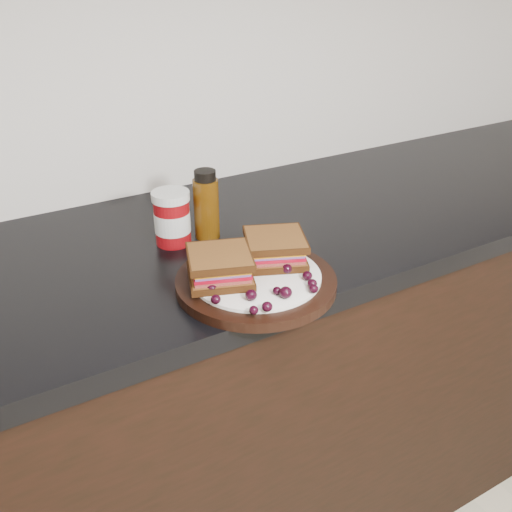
{
  "coord_description": "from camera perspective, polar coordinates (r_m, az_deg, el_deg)",
  "views": [
    {
      "loc": [
        -0.34,
        0.76,
        1.42
      ],
      "look_at": [
        0.09,
        1.49,
        0.96
      ],
      "focal_mm": 40.0,
      "sensor_mm": 36.0,
      "label": 1
    }
  ],
  "objects": [
    {
      "name": "grape_3",
      "position": [
        0.88,
        1.12,
        -5.09
      ],
      "size": [
        0.02,
        0.02,
        0.02
      ],
      "primitive_type": "ellipsoid",
      "color": "black",
      "rests_on": "plate"
    },
    {
      "name": "grape_2",
      "position": [
        0.88,
        -0.23,
        -5.44
      ],
      "size": [
        0.02,
        0.02,
        0.01
      ],
      "primitive_type": "ellipsoid",
      "color": "black",
      "rests_on": "plate"
    },
    {
      "name": "grape_11",
      "position": [
        1.03,
        2.54,
        0.03
      ],
      "size": [
        0.02,
        0.02,
        0.02
      ],
      "primitive_type": "ellipsoid",
      "color": "black",
      "rests_on": "plate"
    },
    {
      "name": "grape_19",
      "position": [
        0.96,
        -4.77,
        -2.3
      ],
      "size": [
        0.02,
        0.02,
        0.02
      ],
      "primitive_type": "ellipsoid",
      "color": "black",
      "rests_on": "plate"
    },
    {
      "name": "grape_18",
      "position": [
        0.96,
        -4.57,
        -2.15
      ],
      "size": [
        0.02,
        0.02,
        0.02
      ],
      "primitive_type": "ellipsoid",
      "color": "black",
      "rests_on": "plate"
    },
    {
      "name": "oil_bottle",
      "position": [
        1.14,
        -5.0,
        5.16
      ],
      "size": [
        0.06,
        0.06,
        0.14
      ],
      "primitive_type": "cylinder",
      "rotation": [
        0.0,
        0.0,
        0.18
      ],
      "color": "#4B2B07",
      "rests_on": "countertop"
    },
    {
      "name": "grape_1",
      "position": [
        0.91,
        -0.49,
        -3.92
      ],
      "size": [
        0.02,
        0.02,
        0.02
      ],
      "primitive_type": "ellipsoid",
      "color": "black",
      "rests_on": "plate"
    },
    {
      "name": "grape_16",
      "position": [
        0.93,
        -4.45,
        -3.26
      ],
      "size": [
        0.02,
        0.02,
        0.02
      ],
      "primitive_type": "ellipsoid",
      "color": "black",
      "rests_on": "plate"
    },
    {
      "name": "grape_7",
      "position": [
        0.95,
        5.64,
        -2.76
      ],
      "size": [
        0.02,
        0.02,
        0.02
      ],
      "primitive_type": "ellipsoid",
      "color": "black",
      "rests_on": "plate"
    },
    {
      "name": "sandwich_right",
      "position": [
        1.02,
        1.93,
        0.76
      ],
      "size": [
        0.14,
        0.14,
        0.05
      ],
      "primitive_type": null,
      "rotation": [
        0.0,
        0.0,
        -0.4
      ],
      "color": "brown",
      "rests_on": "plate"
    },
    {
      "name": "grape_14",
      "position": [
        0.98,
        -5.06,
        -1.63
      ],
      "size": [
        0.01,
        0.01,
        0.01
      ],
      "primitive_type": "ellipsoid",
      "color": "black",
      "rests_on": "plate"
    },
    {
      "name": "grape_0",
      "position": [
        0.9,
        -4.05,
        -4.35
      ],
      "size": [
        0.02,
        0.02,
        0.02
      ],
      "primitive_type": "ellipsoid",
      "color": "black",
      "rests_on": "plate"
    },
    {
      "name": "grape_8",
      "position": [
        0.97,
        5.15,
        -1.98
      ],
      "size": [
        0.02,
        0.02,
        0.02
      ],
      "primitive_type": "ellipsoid",
      "color": "black",
      "rests_on": "plate"
    },
    {
      "name": "countertop",
      "position": [
        1.14,
        -9.17,
        -0.31
      ],
      "size": [
        3.98,
        0.6,
        0.04
      ],
      "primitive_type": "cube",
      "color": "black",
      "rests_on": "base_cabinets"
    },
    {
      "name": "grape_10",
      "position": [
        1.02,
        4.08,
        -0.16
      ],
      "size": [
        0.02,
        0.02,
        0.02
      ],
      "primitive_type": "ellipsoid",
      "color": "black",
      "rests_on": "plate"
    },
    {
      "name": "condiment_jar",
      "position": [
        1.13,
        -8.39,
        3.79
      ],
      "size": [
        0.08,
        0.08,
        0.11
      ],
      "primitive_type": "cylinder",
      "rotation": [
        0.0,
        0.0,
        0.07
      ],
      "color": "maroon",
      "rests_on": "countertop"
    },
    {
      "name": "grape_17",
      "position": [
        1.0,
        -3.79,
        -0.8
      ],
      "size": [
        0.02,
        0.02,
        0.02
      ],
      "primitive_type": "ellipsoid",
      "color": "black",
      "rests_on": "plate"
    },
    {
      "name": "grape_15",
      "position": [
        0.95,
        -3.26,
        -2.39
      ],
      "size": [
        0.02,
        0.02,
        0.02
      ],
      "primitive_type": "ellipsoid",
      "color": "black",
      "rests_on": "plate"
    },
    {
      "name": "grape_4",
      "position": [
        0.92,
        2.99,
        -3.66
      ],
      "size": [
        0.02,
        0.02,
        0.02
      ],
      "primitive_type": "ellipsoid",
      "color": "black",
      "rests_on": "plate"
    },
    {
      "name": "grape_5",
      "position": [
        0.93,
        2.11,
        -3.49
      ],
      "size": [
        0.01,
        0.01,
        0.01
      ],
      "primitive_type": "ellipsoid",
      "color": "black",
      "rests_on": "plate"
    },
    {
      "name": "grape_12",
      "position": [
        1.03,
        2.04,
        0.27
      ],
      "size": [
        0.02,
        0.02,
        0.02
      ],
      "primitive_type": "ellipsoid",
      "color": "black",
      "rests_on": "plate"
    },
    {
      "name": "grape_6",
      "position": [
        0.93,
        5.78,
        -3.28
      ],
      "size": [
        0.02,
        0.02,
        0.01
      ],
      "primitive_type": "ellipsoid",
      "color": "black",
      "rests_on": "plate"
    },
    {
      "name": "plate",
      "position": [
        0.99,
        -0.0,
        -2.59
      ],
      "size": [
        0.28,
        0.28,
        0.02
      ],
      "primitive_type": "cylinder",
      "color": "black",
      "rests_on": "countertop"
    },
    {
      "name": "grape_13",
      "position": [
        1.01,
        -4.93,
        -0.64
      ],
      "size": [
        0.02,
        0.02,
        0.02
      ],
      "primitive_type": "ellipsoid",
      "color": "black",
      "rests_on": "plate"
    },
    {
      "name": "base_cabinets",
      "position": [
        1.41,
        -7.72,
        -16.59
      ],
      "size": [
        3.96,
        0.58,
        0.86
      ],
      "primitive_type": "cube",
      "color": "black",
      "rests_on": "ground_plane"
    },
    {
      "name": "grape_9",
      "position": [
        0.99,
        3.13,
        -1.27
      ],
      "size": [
        0.02,
        0.02,
        0.02
      ],
      "primitive_type": "ellipsoid",
      "color": "black",
      "rests_on": "plate"
    },
    {
      "name": "sandwich_left",
      "position": [
        0.96,
        -3.63,
        -1.03
      ],
      "size": [
        0.14,
        0.14,
        0.05
      ],
      "primitive_type": null,
      "rotation": [
        0.0,
        0.0,
        -0.34
      ],
      "color": "brown",
      "rests_on": "plate"
    }
  ]
}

